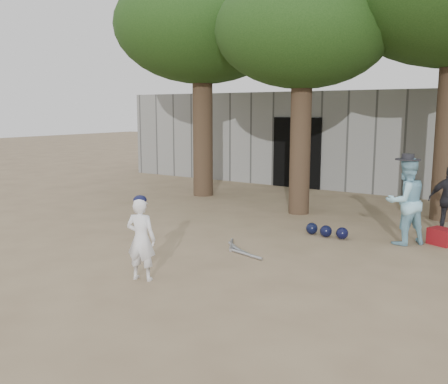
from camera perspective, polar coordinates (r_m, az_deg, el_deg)
The scene contains 8 objects.
ground at distance 8.89m, azimuth -6.86°, elevation -6.58°, with size 70.00×70.00×0.00m, color #937C5E.
boy_player at distance 7.26m, azimuth -9.46°, elevation -5.34°, with size 0.44×0.29×1.21m, color white.
spectator_blue at distance 9.61m, azimuth 20.01°, elevation -1.01°, with size 0.77×0.60×1.59m, color #92CCE1.
red_bag at distance 9.94m, azimuth 23.61°, elevation -4.70°, with size 0.42×0.32×0.30m, color maroon.
back_building at distance 17.73m, azimuth 15.43°, elevation 6.02°, with size 16.00×5.24×3.00m.
helmet_row at distance 9.89m, azimuth 11.63°, elevation -4.38°, with size 0.87×0.29×0.23m.
bat_pile at distance 8.75m, azimuth 1.70°, elevation -6.58°, with size 1.10×0.80×0.06m.
tree_row at distance 12.66m, azimuth 11.36°, elevation 19.45°, with size 11.40×5.80×6.69m.
Camera 1 is at (5.59, -6.46, 2.43)m, focal length 40.00 mm.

